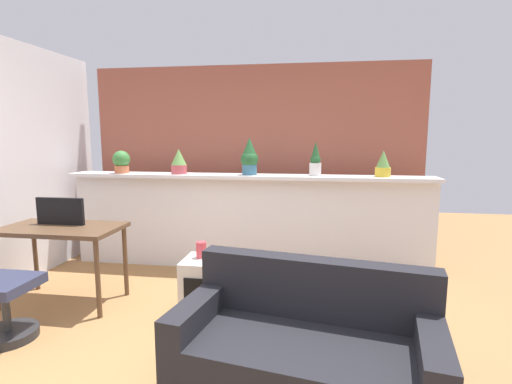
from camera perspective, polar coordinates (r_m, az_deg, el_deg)
name	(u,v)px	position (r m, az deg, el deg)	size (l,w,h in m)	color
ground_plane	(198,361)	(3.04, -8.60, -23.50)	(12.00, 12.00, 0.00)	#9E7042
divider_wall	(246,224)	(4.65, -1.41, -4.69)	(4.30, 0.16, 1.11)	silver
plant_shelf	(246,176)	(4.52, -1.53, 2.31)	(4.30, 0.35, 0.04)	silver
brick_wall_behind	(254,162)	(5.14, -0.26, 4.41)	(4.30, 0.10, 2.50)	#9E5442
potted_plant_0	(121,162)	(4.98, -19.26, 4.27)	(0.21, 0.21, 0.27)	#C66B42
potted_plant_1	(179,161)	(4.71, -11.32, 4.44)	(0.18, 0.18, 0.30)	#B7474C
potted_plant_2	(249,157)	(4.50, -0.97, 5.21)	(0.21, 0.21, 0.43)	#386B84
potted_plant_3	(315,161)	(4.46, 8.77, 4.57)	(0.13, 0.13, 0.39)	silver
potted_plant_4	(383,164)	(4.51, 18.26, 3.89)	(0.17, 0.17, 0.29)	gold
desk	(62,235)	(4.11, -26.79, -5.73)	(1.10, 0.60, 0.75)	brown
tv_monitor	(60,211)	(4.16, -26.95, -2.54)	(0.48, 0.04, 0.26)	black
side_cube_shelf	(206,286)	(3.63, -7.40, -13.57)	(0.40, 0.41, 0.50)	silver
vase_on_shelf	(201,250)	(3.57, -8.09, -8.45)	(0.09, 0.09, 0.15)	#CC3D47
couch	(305,353)	(2.58, 7.31, -22.47)	(1.67, 1.02, 0.80)	black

